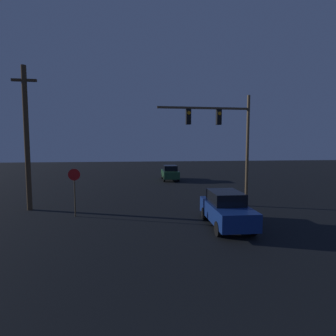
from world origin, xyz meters
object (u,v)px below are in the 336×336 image
object	(u,v)px
car_far	(170,173)
utility_pole	(27,137)
stop_sign	(74,184)
car_near	(226,209)
traffic_signal_mast	(226,133)

from	to	relation	value
car_far	utility_pole	distance (m)	15.76
stop_sign	car_far	bearing A→B (deg)	63.31
stop_sign	utility_pole	size ratio (longest dim) A/B	0.31
car_near	stop_sign	bearing A→B (deg)	-18.05
car_far	traffic_signal_mast	distance (m)	13.12
stop_sign	car_near	bearing A→B (deg)	-19.88
traffic_signal_mast	stop_sign	size ratio (longest dim) A/B	2.66
stop_sign	traffic_signal_mast	bearing A→B (deg)	7.94
car_near	utility_pole	size ratio (longest dim) A/B	0.48
car_far	car_near	bearing A→B (deg)	-87.27
traffic_signal_mast	utility_pole	distance (m)	11.47
traffic_signal_mast	utility_pole	bearing A→B (deg)	176.85
car_near	stop_sign	size ratio (longest dim) A/B	1.56
utility_pole	car_near	bearing A→B (deg)	-23.56
car_near	stop_sign	xyz separation A→B (m)	(-7.25, 2.62, 0.90)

